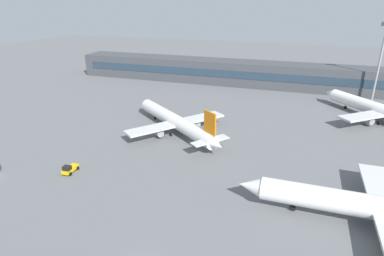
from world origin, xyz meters
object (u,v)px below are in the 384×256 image
at_px(airplane_near, 379,209).
at_px(floodlight_tower_west, 381,57).
at_px(baggage_tug_yellow, 69,169).
at_px(airplane_mid, 175,121).
at_px(airplane_far, 380,110).

distance_m(airplane_near, floodlight_tower_west, 71.41).
xyz_separation_m(baggage_tug_yellow, floodlight_tower_west, (62.52, 71.27, 13.65)).
distance_m(airplane_near, airplane_mid, 48.15).
height_order(airplane_near, floodlight_tower_west, floodlight_tower_west).
height_order(airplane_far, baggage_tug_yellow, airplane_far).
height_order(airplane_far, floodlight_tower_west, floodlight_tower_west).
distance_m(airplane_near, airplane_far, 50.49).
relative_size(airplane_far, baggage_tug_yellow, 8.89).
height_order(airplane_near, airplane_far, airplane_near).
bearing_deg(airplane_far, floodlight_tower_west, 86.29).
height_order(airplane_mid, floodlight_tower_west, floodlight_tower_west).
bearing_deg(airplane_far, airplane_near, -99.72).
distance_m(airplane_mid, baggage_tug_yellow, 28.42).
distance_m(airplane_mid, airplane_far, 55.95).
bearing_deg(baggage_tug_yellow, airplane_mid, 66.56).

